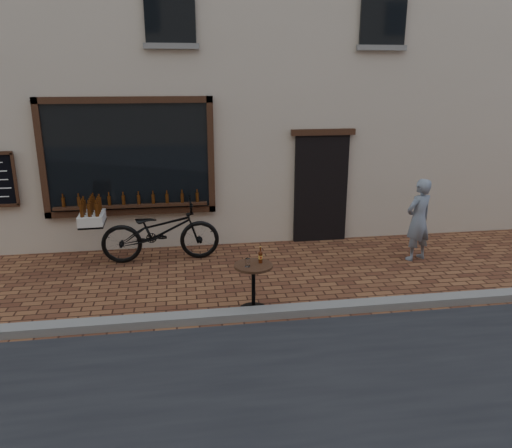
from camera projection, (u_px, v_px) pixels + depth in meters
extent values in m
plane|color=#4E2719|center=(256.00, 324.00, 7.00)|extent=(90.00, 90.00, 0.00)
cube|color=slate|center=(253.00, 314.00, 7.17)|extent=(90.00, 0.25, 0.12)
cube|color=#B9A792|center=(213.00, 1.00, 11.70)|extent=(28.00, 6.00, 10.00)
cube|color=black|center=(128.00, 157.00, 9.44)|extent=(3.00, 0.06, 2.00)
cube|color=black|center=(124.00, 100.00, 9.12)|extent=(3.24, 0.10, 0.12)
cube|color=black|center=(132.00, 212.00, 9.73)|extent=(3.24, 0.10, 0.12)
cube|color=black|center=(42.00, 160.00, 9.19)|extent=(0.12, 0.10, 2.24)
cube|color=black|center=(211.00, 155.00, 9.66)|extent=(0.12, 0.10, 2.24)
cube|color=black|center=(132.00, 206.00, 9.64)|extent=(2.90, 0.16, 0.05)
cube|color=black|center=(321.00, 189.00, 10.24)|extent=(1.10, 0.10, 2.20)
cube|color=black|center=(323.00, 132.00, 9.87)|extent=(1.30, 0.10, 0.12)
cylinder|color=#3D1C07|center=(64.00, 202.00, 9.42)|extent=(0.06, 0.06, 0.19)
cylinder|color=#3D1C07|center=(79.00, 202.00, 9.46)|extent=(0.06, 0.06, 0.19)
cylinder|color=#3D1C07|center=(94.00, 201.00, 9.51)|extent=(0.06, 0.06, 0.19)
cylinder|color=#3D1C07|center=(109.00, 201.00, 9.55)|extent=(0.06, 0.06, 0.19)
cylinder|color=#3D1C07|center=(124.00, 200.00, 9.59)|extent=(0.06, 0.06, 0.19)
cylinder|color=#3D1C07|center=(139.00, 199.00, 9.63)|extent=(0.06, 0.06, 0.19)
cylinder|color=#3D1C07|center=(153.00, 199.00, 9.67)|extent=(0.06, 0.06, 0.19)
cylinder|color=#3D1C07|center=(168.00, 198.00, 9.71)|extent=(0.06, 0.06, 0.19)
cylinder|color=#3D1C07|center=(182.00, 198.00, 9.76)|extent=(0.06, 0.06, 0.19)
cylinder|color=#3D1C07|center=(196.00, 197.00, 9.80)|extent=(0.06, 0.06, 0.19)
cube|color=black|center=(169.00, 1.00, 8.79)|extent=(0.90, 0.06, 1.40)
cube|color=black|center=(384.00, 6.00, 9.39)|extent=(0.90, 0.06, 1.40)
imported|color=black|center=(161.00, 231.00, 9.24)|extent=(2.18, 0.82, 1.13)
cube|color=black|center=(93.00, 224.00, 8.97)|extent=(0.45, 0.62, 0.04)
cube|color=beige|center=(92.00, 218.00, 8.94)|extent=(0.45, 0.64, 0.18)
cylinder|color=#3D1C07|center=(97.00, 210.00, 8.69)|extent=(0.07, 0.07, 0.24)
cylinder|color=#3D1C07|center=(89.00, 210.00, 8.66)|extent=(0.07, 0.07, 0.24)
cylinder|color=#3D1C07|center=(82.00, 210.00, 8.64)|extent=(0.07, 0.07, 0.24)
cylinder|color=#3D1C07|center=(98.00, 208.00, 8.83)|extent=(0.07, 0.07, 0.24)
cylinder|color=#3D1C07|center=(90.00, 208.00, 8.81)|extent=(0.07, 0.07, 0.24)
cylinder|color=#3D1C07|center=(83.00, 208.00, 8.78)|extent=(0.07, 0.07, 0.24)
cylinder|color=#3D1C07|center=(99.00, 205.00, 8.97)|extent=(0.07, 0.07, 0.24)
cylinder|color=#3D1C07|center=(91.00, 206.00, 8.95)|extent=(0.07, 0.07, 0.24)
cylinder|color=#3D1C07|center=(84.00, 206.00, 8.93)|extent=(0.07, 0.07, 0.24)
cylinder|color=#3D1C07|center=(100.00, 203.00, 9.11)|extent=(0.07, 0.07, 0.24)
cylinder|color=#3D1C07|center=(92.00, 204.00, 9.09)|extent=(0.07, 0.07, 0.24)
cylinder|color=black|center=(253.00, 309.00, 7.41)|extent=(0.41, 0.41, 0.03)
cylinder|color=black|center=(253.00, 288.00, 7.31)|extent=(0.06, 0.06, 0.66)
cylinder|color=black|center=(253.00, 266.00, 7.21)|extent=(0.56, 0.56, 0.04)
cylinder|color=gold|center=(260.00, 257.00, 7.25)|extent=(0.06, 0.06, 0.06)
cylinder|color=white|center=(248.00, 263.00, 7.11)|extent=(0.07, 0.07, 0.12)
imported|color=slate|center=(418.00, 220.00, 9.23)|extent=(0.66, 0.55, 1.55)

